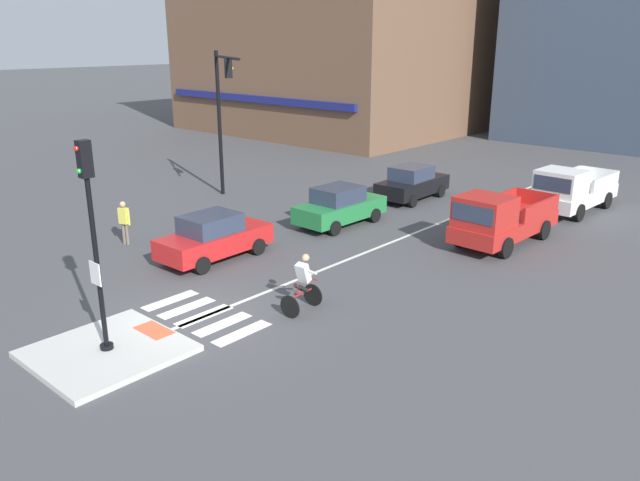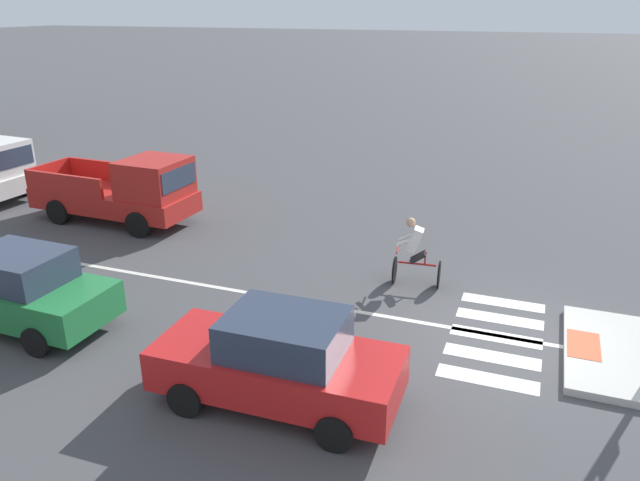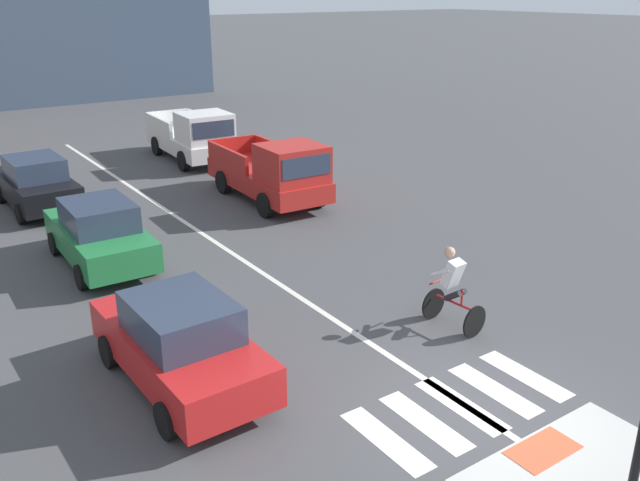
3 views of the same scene
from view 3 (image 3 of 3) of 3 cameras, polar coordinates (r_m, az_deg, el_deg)
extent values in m
plane|color=#474749|center=(11.49, 13.03, -14.18)|extent=(300.00, 300.00, 0.00)
cube|color=#DB5B38|center=(10.76, 18.35, -16.45)|extent=(1.10, 0.60, 0.01)
cube|color=silver|center=(10.74, 5.60, -16.42)|extent=(0.44, 1.80, 0.01)
cube|color=silver|center=(11.18, 8.87, -14.90)|extent=(0.44, 1.80, 0.01)
cube|color=silver|center=(11.66, 11.83, -13.46)|extent=(0.44, 1.80, 0.01)
cube|color=silver|center=(12.18, 14.52, -12.10)|extent=(0.44, 1.80, 0.01)
cube|color=silver|center=(12.72, 16.96, -10.84)|extent=(0.44, 1.80, 0.01)
cube|color=silver|center=(18.84, -9.55, 0.33)|extent=(0.14, 28.00, 0.01)
cube|color=#237A3D|center=(17.41, -18.13, 0.11)|extent=(1.79, 4.14, 0.70)
cube|color=#2D384C|center=(17.06, -18.23, 2.07)|extent=(1.52, 1.93, 0.64)
cylinder|color=black|center=(18.53, -21.56, -0.25)|extent=(0.19, 0.60, 0.60)
cylinder|color=black|center=(18.89, -16.67, 0.74)|extent=(0.19, 0.60, 0.60)
cylinder|color=black|center=(16.20, -19.55, -2.94)|extent=(0.19, 0.60, 0.60)
cylinder|color=black|center=(16.61, -14.02, -1.75)|extent=(0.19, 0.60, 0.60)
cube|color=black|center=(22.59, -22.85, 4.13)|extent=(1.81, 4.14, 0.70)
cube|color=#2D384C|center=(22.29, -22.99, 5.70)|extent=(1.53, 1.94, 0.64)
cylinder|color=black|center=(23.73, -25.43, 3.60)|extent=(0.20, 0.60, 0.60)
cylinder|color=black|center=(24.06, -21.58, 4.38)|extent=(0.20, 0.60, 0.60)
cylinder|color=black|center=(21.33, -24.02, 2.05)|extent=(0.20, 0.60, 0.60)
cylinder|color=black|center=(21.69, -19.77, 2.93)|extent=(0.20, 0.60, 0.60)
cube|color=red|center=(11.92, -11.78, -9.00)|extent=(1.79, 4.14, 0.70)
cube|color=#2D384C|center=(11.48, -11.70, -6.41)|extent=(1.52, 1.93, 0.64)
cylinder|color=black|center=(12.90, -17.46, -8.93)|extent=(0.19, 0.60, 0.60)
cylinder|color=black|center=(13.40, -10.71, -7.10)|extent=(0.19, 0.60, 0.60)
cylinder|color=black|center=(10.84, -12.85, -14.59)|extent=(0.19, 0.60, 0.60)
cylinder|color=black|center=(11.43, -5.04, -12.04)|extent=(0.19, 0.60, 0.60)
cube|color=white|center=(27.44, -10.91, 8.15)|extent=(2.16, 5.19, 0.60)
cube|color=white|center=(25.80, -9.73, 9.38)|extent=(1.89, 1.79, 1.10)
cube|color=#2D384C|center=(25.03, -9.01, 9.27)|extent=(1.62, 0.16, 0.60)
cube|color=white|center=(28.57, -10.07, 9.92)|extent=(0.27, 2.81, 0.60)
cube|color=white|center=(27.97, -13.48, 9.45)|extent=(0.27, 2.81, 0.60)
cube|color=white|center=(29.63, -12.78, 10.11)|extent=(1.80, 0.19, 0.60)
cylinder|color=black|center=(26.41, -7.76, 7.18)|extent=(0.28, 0.77, 0.76)
cylinder|color=black|center=(25.75, -11.48, 6.61)|extent=(0.28, 0.77, 0.76)
cylinder|color=black|center=(29.10, -10.20, 8.30)|extent=(0.28, 0.77, 0.76)
cylinder|color=black|center=(28.50, -13.63, 7.79)|extent=(0.28, 0.77, 0.76)
cube|color=red|center=(21.78, -4.49, 5.22)|extent=(2.09, 5.17, 0.60)
cube|color=red|center=(20.21, -2.40, 6.54)|extent=(1.86, 1.77, 1.10)
cube|color=#2D384C|center=(19.49, -1.17, 6.27)|extent=(1.62, 0.14, 0.60)
cube|color=red|center=(22.91, -3.77, 7.57)|extent=(0.23, 2.81, 0.60)
cube|color=red|center=(22.14, -7.83, 6.95)|extent=(0.23, 2.81, 0.60)
cube|color=red|center=(23.81, -7.40, 7.94)|extent=(1.80, 0.17, 0.60)
cylinder|color=black|center=(20.98, -0.22, 3.83)|extent=(0.27, 0.77, 0.76)
cylinder|color=black|center=(20.11, -4.62, 3.01)|extent=(0.27, 0.77, 0.76)
cylinder|color=black|center=(23.46, -4.12, 5.61)|extent=(0.27, 0.77, 0.76)
cylinder|color=black|center=(22.69, -8.18, 4.92)|extent=(0.27, 0.77, 0.76)
cylinder|color=black|center=(14.17, 9.57, -5.29)|extent=(0.66, 0.10, 0.66)
cylinder|color=black|center=(13.59, 12.93, -6.71)|extent=(0.66, 0.10, 0.66)
cylinder|color=#B21E1E|center=(13.78, 11.27, -5.17)|extent=(0.13, 0.89, 0.05)
cylinder|color=#B21E1E|center=(13.60, 11.91, -4.73)|extent=(0.04, 0.04, 0.30)
cylinder|color=#B21E1E|center=(13.92, 9.85, -3.43)|extent=(0.44, 0.08, 0.04)
cylinder|color=black|center=(13.63, 11.18, -4.61)|extent=(0.16, 0.41, 0.33)
cylinder|color=black|center=(13.75, 11.60, -4.42)|extent=(0.16, 0.41, 0.33)
cube|color=silver|center=(13.57, 11.19, -2.74)|extent=(0.37, 0.41, 0.60)
sphere|color=tan|center=(13.48, 10.92, -0.99)|extent=(0.22, 0.22, 0.22)
cylinder|color=silver|center=(13.56, 10.17, -2.69)|extent=(0.12, 0.46, 0.31)
cylinder|color=silver|center=(13.79, 11.04, -2.34)|extent=(0.12, 0.46, 0.31)
camera|label=1|loc=(20.56, 66.71, 11.27)|focal=34.85mm
camera|label=2|loc=(7.26, -69.52, 5.93)|focal=34.23mm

